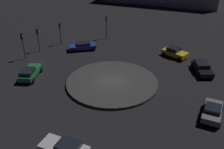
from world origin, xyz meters
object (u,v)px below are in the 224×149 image
object	(u,v)px
car_green	(30,73)
traffic_light_southwest	(60,29)
car_yellow	(175,52)
traffic_light_southwest_near	(38,36)
car_silver	(65,149)
traffic_light_southwest_far	(23,41)
car_grey	(212,111)
car_black	(202,67)
traffic_light_west	(106,23)
car_blue	(83,46)

from	to	relation	value
car_green	traffic_light_southwest	xyz separation A→B (m)	(-11.68, 3.01, 1.91)
car_yellow	traffic_light_southwest	xyz separation A→B (m)	(-6.52, -18.24, 1.93)
car_green	traffic_light_southwest_near	size ratio (longest dim) A/B	1.20
car_silver	traffic_light_southwest_far	distance (m)	21.81
car_grey	traffic_light_southwest_near	bearing A→B (deg)	-102.66
car_grey	traffic_light_southwest	world-z (taller)	traffic_light_southwest
car_yellow	traffic_light_southwest	distance (m)	19.46
car_yellow	traffic_light_southwest_far	distance (m)	23.29
car_black	traffic_light_southwest	xyz separation A→B (m)	(-11.91, -20.57, 1.94)
traffic_light_west	traffic_light_southwest_far	distance (m)	15.26
car_yellow	car_blue	size ratio (longest dim) A/B	0.90
car_grey	car_yellow	distance (m)	15.24
traffic_light_southwest_far	car_blue	bearing A→B (deg)	51.37
car_blue	traffic_light_southwest_far	bearing A→B (deg)	-169.48
traffic_light_southwest_near	traffic_light_west	bearing A→B (deg)	70.05
car_yellow	traffic_light_southwest_far	world-z (taller)	traffic_light_southwest_far
traffic_light_southwest_far	car_grey	bearing A→B (deg)	-2.17
car_silver	car_black	distance (m)	22.64
car_black	car_blue	bearing A→B (deg)	-114.48
car_black	traffic_light_southwest	world-z (taller)	traffic_light_southwest
car_black	traffic_light_southwest	size ratio (longest dim) A/B	1.21
car_black	traffic_light_west	bearing A→B (deg)	-134.64
car_grey	traffic_light_southwest_far	distance (m)	27.93
car_green	traffic_light_southwest_far	bearing A→B (deg)	27.84
traffic_light_southwest_far	traffic_light_southwest_near	bearing A→B (deg)	92.13
car_yellow	car_blue	distance (m)	14.90
traffic_light_southwest_near	traffic_light_southwest_far	bearing A→B (deg)	-75.62
traffic_light_west	traffic_light_southwest_near	bearing A→B (deg)	-64.54
car_green	car_black	bearing A→B (deg)	-80.61
car_black	traffic_light_southwest_far	bearing A→B (deg)	-99.64
car_black	car_grey	world-z (taller)	car_grey
car_black	car_grey	size ratio (longest dim) A/B	1.04
car_silver	car_grey	distance (m)	15.57
car_grey	car_black	bearing A→B (deg)	-166.36
car_blue	traffic_light_southwest_near	size ratio (longest dim) A/B	1.19
traffic_light_west	car_silver	bearing A→B (deg)	-9.73
car_grey	traffic_light_southwest_near	xyz separation A→B (m)	(-18.91, -21.04, 1.99)
traffic_light_west	car_grey	bearing A→B (deg)	22.79
car_green	traffic_light_west	distance (m)	17.99
car_silver	car_blue	size ratio (longest dim) A/B	1.02
car_black	car_yellow	world-z (taller)	car_yellow
car_silver	traffic_light_west	xyz separation A→B (m)	(-28.32, 5.20, 2.23)
car_grey	traffic_light_southwest_far	bearing A→B (deg)	-95.91
car_grey	car_yellow	bearing A→B (deg)	-152.30
car_blue	traffic_light_west	distance (m)	7.04
car_yellow	car_blue	xyz separation A→B (m)	(-3.71, -14.43, -0.06)
car_green	traffic_light_southwest_near	xyz separation A→B (m)	(-8.83, -0.21, 1.96)
car_silver	car_yellow	distance (m)	24.82
car_grey	car_blue	bearing A→B (deg)	-114.24
car_green	traffic_light_southwest	distance (m)	12.22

